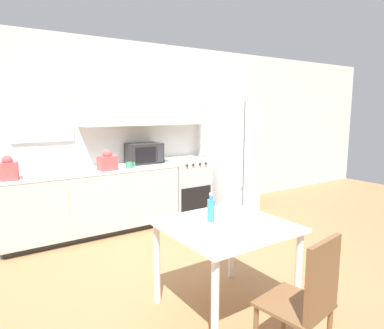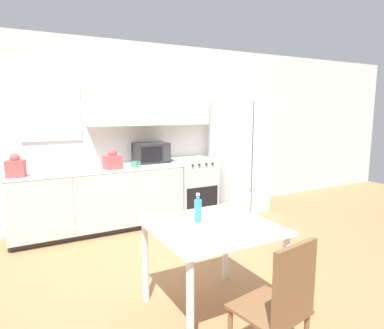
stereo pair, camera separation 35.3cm
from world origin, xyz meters
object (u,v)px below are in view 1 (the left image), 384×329
at_px(oven_range, 185,187).
at_px(drink_bottle, 211,210).
at_px(microwave, 144,153).
at_px(dining_table, 226,237).
at_px(dining_chair_near, 308,297).
at_px(coffee_mug, 130,165).
at_px(refrigerator, 229,155).

height_order(oven_range, drink_bottle, drink_bottle).
bearing_deg(drink_bottle, oven_range, 62.18).
bearing_deg(microwave, dining_table, -101.17).
distance_m(microwave, drink_bottle, 2.49).
bearing_deg(dining_chair_near, microwave, 72.16).
bearing_deg(oven_range, drink_bottle, -117.82).
distance_m(oven_range, coffee_mug, 1.13).
distance_m(microwave, coffee_mug, 0.47).
bearing_deg(refrigerator, coffee_mug, -176.50).
bearing_deg(dining_chair_near, refrigerator, 48.73).
height_order(oven_range, dining_table, oven_range).
relative_size(oven_range, coffee_mug, 7.26).
bearing_deg(dining_chair_near, coffee_mug, 77.94).
relative_size(microwave, coffee_mug, 3.89).
height_order(microwave, coffee_mug, microwave).
xyz_separation_m(microwave, dining_table, (-0.50, -2.54, -0.40)).
bearing_deg(refrigerator, dining_table, -130.28).
height_order(oven_range, dining_chair_near, oven_range).
distance_m(coffee_mug, drink_bottle, 2.14).
relative_size(coffee_mug, dining_table, 0.13).
bearing_deg(refrigerator, dining_chair_near, -122.30).
distance_m(dining_table, drink_bottle, 0.25).
relative_size(oven_range, dining_chair_near, 1.00).
xyz_separation_m(refrigerator, dining_table, (-2.01, -2.37, -0.28)).
distance_m(microwave, dining_table, 2.62).
xyz_separation_m(oven_range, refrigerator, (0.86, -0.05, 0.47)).
xyz_separation_m(coffee_mug, drink_bottle, (-0.20, -2.13, -0.07)).
bearing_deg(microwave, refrigerator, -6.34).
height_order(oven_range, coffee_mug, coffee_mug).
distance_m(oven_range, refrigerator, 0.98).
xyz_separation_m(refrigerator, drink_bottle, (-2.07, -2.25, -0.07)).
bearing_deg(dining_chair_near, oven_range, 61.20).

